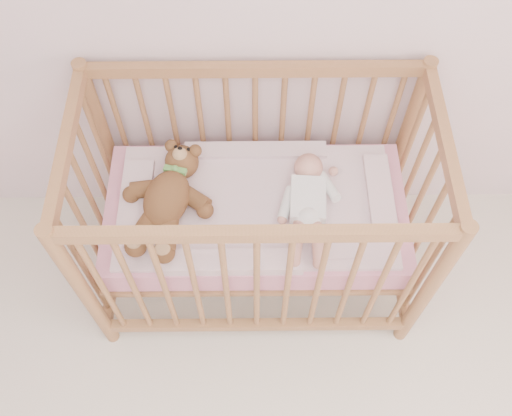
{
  "coord_description": "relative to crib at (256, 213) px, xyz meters",
  "views": [
    {
      "loc": [
        -0.1,
        0.4,
        2.51
      ],
      "look_at": [
        -0.09,
        1.55,
        0.62
      ],
      "focal_mm": 40.0,
      "sensor_mm": 36.0,
      "label": 1
    }
  ],
  "objects": [
    {
      "name": "baby",
      "position": [
        0.2,
        -0.02,
        0.14
      ],
      "size": [
        0.29,
        0.54,
        0.13
      ],
      "primitive_type": null,
      "rotation": [
        0.0,
        0.0,
        -0.07
      ],
      "color": "white",
      "rests_on": "blanket"
    },
    {
      "name": "mattress",
      "position": [
        0.0,
        0.0,
        -0.01
      ],
      "size": [
        1.22,
        0.62,
        0.13
      ],
      "primitive_type": "cube",
      "color": "pink",
      "rests_on": "crib"
    },
    {
      "name": "crib",
      "position": [
        0.0,
        0.0,
        0.0
      ],
      "size": [
        1.36,
        0.76,
        1.0
      ],
      "primitive_type": null,
      "color": "#A66E46",
      "rests_on": "floor"
    },
    {
      "name": "teddy_bear",
      "position": [
        -0.34,
        -0.02,
        0.15
      ],
      "size": [
        0.51,
        0.62,
        0.15
      ],
      "primitive_type": null,
      "rotation": [
        0.0,
        0.0,
        -0.25
      ],
      "color": "brown",
      "rests_on": "blanket"
    },
    {
      "name": "blanket",
      "position": [
        0.0,
        0.0,
        0.06
      ],
      "size": [
        1.1,
        0.58,
        0.06
      ],
      "primitive_type": null,
      "color": "#D2909E",
      "rests_on": "mattress"
    }
  ]
}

